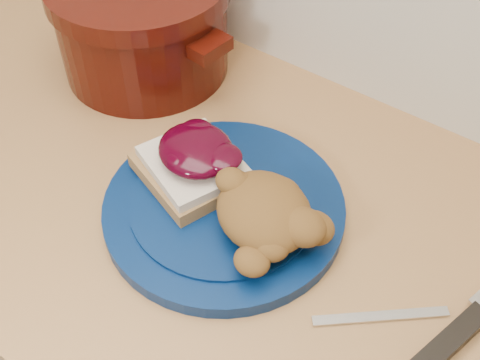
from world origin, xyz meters
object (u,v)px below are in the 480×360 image
Objects in this scene: butter_knife at (381,316)px; dutch_oven at (143,24)px; chef_knife at (472,321)px; plate at (224,208)px; pepper_grinder at (133,25)px.

butter_knife is 0.55m from dutch_oven.
plate is at bearing 110.46° from chef_knife.
plate is 0.23m from butter_knife.
chef_knife is at bearing -10.71° from butter_knife.
plate reaches higher than butter_knife.
plate is at bearing 134.79° from butter_knife.
dutch_oven reaches higher than chef_knife.
pepper_grinder reaches higher than chef_knife.
dutch_oven is at bearing 91.51° from chef_knife.
chef_knife is 0.63m from pepper_grinder.
butter_knife is (-0.08, -0.05, -0.01)m from chef_knife.
plate is 2.22× the size of pepper_grinder.
pepper_grinder is at bearing 119.61° from butter_knife.
dutch_oven reaches higher than butter_knife.
pepper_grinder is at bearing 91.94° from chef_knife.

